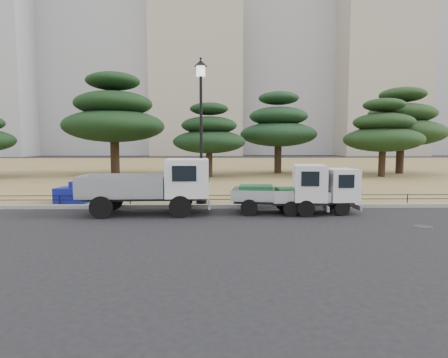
{
  "coord_description": "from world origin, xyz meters",
  "views": [
    {
      "loc": [
        -0.33,
        -13.17,
        2.7
      ],
      "look_at": [
        0.0,
        2.0,
        1.3
      ],
      "focal_mm": 30.0,
      "sensor_mm": 36.0,
      "label": 1
    }
  ],
  "objects_px": {
    "tarp_pile": "(74,194)",
    "truck_kei_rear": "(319,191)",
    "street_lamp": "(201,107)",
    "truck_kei_front": "(286,189)",
    "truck_large": "(154,184)"
  },
  "relations": [
    {
      "from": "tarp_pile",
      "to": "truck_kei_rear",
      "type": "bearing_deg",
      "value": -10.66
    },
    {
      "from": "street_lamp",
      "to": "tarp_pile",
      "type": "relative_size",
      "value": 3.98
    },
    {
      "from": "truck_kei_front",
      "to": "truck_kei_rear",
      "type": "height_order",
      "value": "truck_kei_front"
    },
    {
      "from": "truck_large",
      "to": "truck_kei_rear",
      "type": "height_order",
      "value": "truck_large"
    },
    {
      "from": "truck_large",
      "to": "truck_kei_rear",
      "type": "xyz_separation_m",
      "value": [
        6.5,
        0.02,
        -0.31
      ]
    },
    {
      "from": "truck_large",
      "to": "tarp_pile",
      "type": "xyz_separation_m",
      "value": [
        -3.83,
        1.97,
        -0.66
      ]
    },
    {
      "from": "truck_large",
      "to": "truck_kei_front",
      "type": "relative_size",
      "value": 1.31
    },
    {
      "from": "street_lamp",
      "to": "truck_kei_rear",
      "type": "bearing_deg",
      "value": -17.92
    },
    {
      "from": "truck_kei_front",
      "to": "tarp_pile",
      "type": "distance_m",
      "value": 9.23
    },
    {
      "from": "truck_kei_rear",
      "to": "tarp_pile",
      "type": "distance_m",
      "value": 10.52
    },
    {
      "from": "truck_large",
      "to": "tarp_pile",
      "type": "distance_m",
      "value": 4.36
    },
    {
      "from": "truck_large",
      "to": "street_lamp",
      "type": "height_order",
      "value": "street_lamp"
    },
    {
      "from": "truck_kei_front",
      "to": "tarp_pile",
      "type": "height_order",
      "value": "truck_kei_front"
    },
    {
      "from": "truck_kei_rear",
      "to": "street_lamp",
      "type": "bearing_deg",
      "value": 158.3
    },
    {
      "from": "truck_kei_front",
      "to": "truck_large",
      "type": "bearing_deg",
      "value": -172.63
    }
  ]
}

